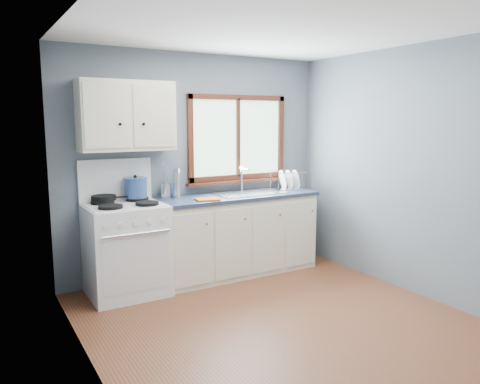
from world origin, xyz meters
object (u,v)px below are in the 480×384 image
gas_range (126,247)px  skillet (104,198)px  sink (250,198)px  base_cabinets (237,238)px  stockpot (136,187)px  thermos (176,183)px  dish_rack (290,184)px  utensil_crock (166,190)px

gas_range → skillet: (-0.16, 0.16, 0.49)m
sink → gas_range: bearing=-179.3°
gas_range → sink: gas_range is taller
gas_range → sink: bearing=0.7°
base_cabinets → stockpot: 1.32m
base_cabinets → stockpot: bearing=173.2°
thermos → skillet: bearing=-179.7°
gas_range → stockpot: bearing=42.7°
gas_range → dish_rack: (2.09, 0.06, 0.49)m
sink → thermos: thermos is taller
sink → dish_rack: 0.62m
base_cabinets → skillet: bearing=174.6°
base_cabinets → utensil_crock: utensil_crock is taller
stockpot → utensil_crock: (0.37, 0.08, -0.07)m
base_cabinets → thermos: (-0.68, 0.14, 0.67)m
skillet → stockpot: stockpot is taller
base_cabinets → utensil_crock: size_ratio=4.72×
base_cabinets → sink: (0.18, -0.00, 0.45)m
base_cabinets → sink: size_ratio=2.20×
thermos → dish_rack: (1.46, -0.10, -0.10)m
gas_range → stockpot: (0.17, 0.16, 0.57)m
base_cabinets → utensil_crock: 0.99m
skillet → utensil_crock: utensil_crock is taller
gas_range → dish_rack: size_ratio=2.55×
skillet → stockpot: bearing=11.9°
sink → dish_rack: bearing=4.1°
utensil_crock → thermos: utensil_crock is taller
stockpot → thermos: 0.46m
stockpot → gas_range: bearing=-137.3°
skillet → dish_rack: bearing=9.7°
base_cabinets → dish_rack: bearing=3.1°
gas_range → thermos: 0.87m
base_cabinets → stockpot: (-1.14, 0.14, 0.66)m
sink → dish_rack: sink is taller
skillet → utensil_crock: (0.70, 0.07, 0.02)m
gas_range → utensil_crock: gas_range is taller
base_cabinets → utensil_crock: (-0.77, 0.21, 0.59)m
sink → thermos: (-0.86, 0.14, 0.22)m
sink → base_cabinets: bearing=179.9°
thermos → base_cabinets: bearing=-11.7°
base_cabinets → skillet: 1.58m
base_cabinets → utensil_crock: bearing=164.6°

